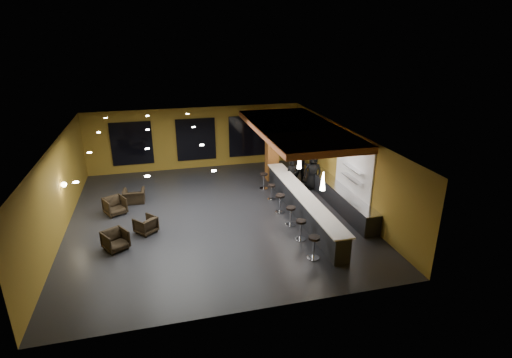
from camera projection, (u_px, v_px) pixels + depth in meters
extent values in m
cube|color=black|center=(214.00, 216.00, 17.38)|extent=(12.00, 13.00, 0.10)
cube|color=black|center=(211.00, 136.00, 16.10)|extent=(12.00, 13.00, 0.10)
cube|color=olive|center=(196.00, 138.00, 22.67)|extent=(12.00, 0.10, 3.50)
cube|color=olive|center=(249.00, 259.00, 10.80)|extent=(12.00, 0.10, 3.50)
cube|color=olive|center=(57.00, 191.00, 15.34)|extent=(0.10, 13.00, 3.50)
cube|color=olive|center=(345.00, 166.00, 18.13)|extent=(0.10, 13.00, 3.50)
cube|color=#AF5B33|center=(296.00, 129.00, 17.99)|extent=(3.60, 8.00, 0.28)
cube|color=black|center=(132.00, 144.00, 21.78)|extent=(2.20, 0.06, 2.40)
cube|color=black|center=(196.00, 139.00, 22.59)|extent=(2.20, 0.06, 2.40)
cube|color=black|center=(248.00, 136.00, 23.28)|extent=(2.20, 0.06, 2.40)
cube|color=white|center=(354.00, 168.00, 17.11)|extent=(0.06, 3.20, 2.40)
cube|color=black|center=(302.00, 205.00, 17.12)|extent=(0.60, 8.00, 1.00)
cube|color=silver|center=(302.00, 194.00, 16.93)|extent=(0.78, 8.10, 0.05)
cube|color=black|center=(339.00, 197.00, 18.05)|extent=(0.70, 6.00, 0.86)
cube|color=silver|center=(340.00, 188.00, 17.89)|extent=(0.72, 6.00, 0.03)
cube|color=silver|center=(352.00, 178.00, 17.04)|extent=(0.30, 1.50, 0.03)
cube|color=silver|center=(353.00, 168.00, 16.88)|extent=(0.30, 1.50, 0.03)
cube|color=brown|center=(272.00, 148.00, 20.84)|extent=(0.60, 0.60, 3.50)
sphere|color=#FFE5B2|center=(64.00, 185.00, 15.82)|extent=(0.22, 0.22, 0.22)
cone|color=white|center=(323.00, 181.00, 14.65)|extent=(0.20, 0.20, 0.70)
cone|color=white|center=(299.00, 161.00, 16.91)|extent=(0.20, 0.20, 0.70)
cone|color=white|center=(282.00, 145.00, 19.18)|extent=(0.20, 0.20, 0.70)
imported|color=black|center=(292.00, 175.00, 19.62)|extent=(0.66, 0.49, 1.64)
imported|color=black|center=(302.00, 167.00, 20.62)|extent=(0.97, 0.82, 1.79)
imported|color=black|center=(313.00, 172.00, 19.87)|extent=(1.01, 0.80, 1.82)
imported|color=black|center=(115.00, 240.00, 14.56)|extent=(1.09, 1.10, 0.74)
imported|color=black|center=(146.00, 225.00, 15.75)|extent=(1.04, 1.04, 0.68)
imported|color=black|center=(115.00, 206.00, 17.32)|extent=(1.11, 1.12, 0.76)
imported|color=black|center=(134.00, 196.00, 18.48)|extent=(1.00, 0.88, 0.63)
cylinder|color=silver|center=(313.00, 258.00, 14.10)|extent=(0.43, 0.43, 0.03)
cylinder|color=silver|center=(314.00, 248.00, 13.96)|extent=(0.08, 0.08, 0.76)
cylinder|color=black|center=(314.00, 238.00, 13.82)|extent=(0.41, 0.41, 0.09)
cylinder|color=silver|center=(300.00, 239.00, 15.34)|extent=(0.41, 0.41, 0.03)
cylinder|color=silver|center=(301.00, 231.00, 15.21)|extent=(0.07, 0.07, 0.73)
cylinder|color=black|center=(301.00, 221.00, 15.07)|extent=(0.39, 0.39, 0.08)
cylinder|color=silver|center=(290.00, 225.00, 16.47)|extent=(0.41, 0.41, 0.03)
cylinder|color=silver|center=(291.00, 217.00, 16.34)|extent=(0.07, 0.07, 0.72)
cylinder|color=black|center=(291.00, 208.00, 16.20)|extent=(0.39, 0.39, 0.08)
cylinder|color=silver|center=(280.00, 212.00, 17.58)|extent=(0.43, 0.43, 0.03)
cylinder|color=silver|center=(280.00, 204.00, 17.45)|extent=(0.07, 0.07, 0.75)
cylinder|color=black|center=(280.00, 196.00, 17.30)|extent=(0.40, 0.40, 0.09)
cylinder|color=silver|center=(271.00, 199.00, 18.91)|extent=(0.38, 0.38, 0.03)
cylinder|color=silver|center=(271.00, 193.00, 18.79)|extent=(0.07, 0.07, 0.66)
cylinder|color=black|center=(272.00, 186.00, 18.66)|extent=(0.36, 0.36, 0.08)
cylinder|color=silver|center=(264.00, 188.00, 20.17)|extent=(0.42, 0.42, 0.03)
cylinder|color=silver|center=(264.00, 182.00, 20.04)|extent=(0.07, 0.07, 0.73)
cylinder|color=black|center=(264.00, 174.00, 19.90)|extent=(0.40, 0.40, 0.08)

